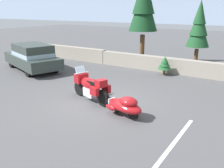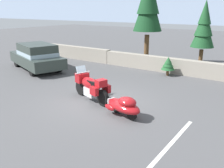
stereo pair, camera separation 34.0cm
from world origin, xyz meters
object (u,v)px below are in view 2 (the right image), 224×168
(suv_at_left_edge, at_px, (37,56))
(pine_tree_tall, at_px, (148,0))
(touring_motorcycle, at_px, (91,86))
(pine_tree_secondary, at_px, (204,26))
(car_shaped_trailer, at_px, (124,105))

(suv_at_left_edge, relative_size, pine_tree_tall, 0.76)
(suv_at_left_edge, bearing_deg, touring_motorcycle, -19.83)
(pine_tree_tall, bearing_deg, pine_tree_secondary, 6.01)
(touring_motorcycle, xyz_separation_m, suv_at_left_edge, (-6.33, 2.28, 0.22))
(touring_motorcycle, bearing_deg, pine_tree_tall, 101.37)
(touring_motorcycle, xyz_separation_m, pine_tree_secondary, (2.06, 8.46, 2.04))
(touring_motorcycle, bearing_deg, suv_at_left_edge, 160.17)
(suv_at_left_edge, distance_m, pine_tree_secondary, 10.58)
(suv_at_left_edge, xyz_separation_m, pine_tree_secondary, (8.40, 6.18, 1.82))
(car_shaped_trailer, xyz_separation_m, suv_at_left_edge, (-8.35, 2.89, 0.43))
(car_shaped_trailer, distance_m, suv_at_left_edge, 8.84)
(pine_tree_secondary, bearing_deg, car_shaped_trailer, -90.30)
(pine_tree_tall, xyz_separation_m, pine_tree_secondary, (3.69, 0.39, -1.62))
(car_shaped_trailer, bearing_deg, touring_motorcycle, 163.28)
(suv_at_left_edge, bearing_deg, car_shaped_trailer, -19.09)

